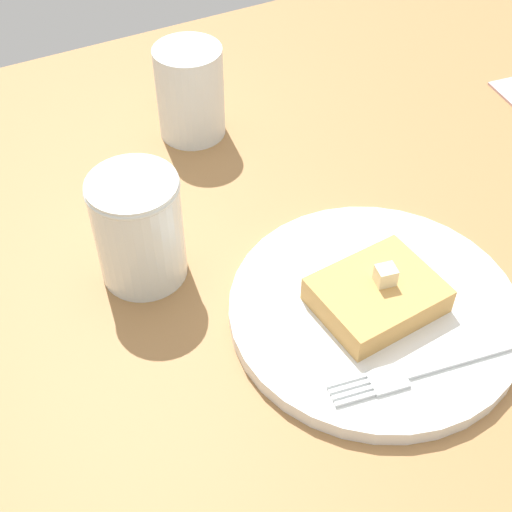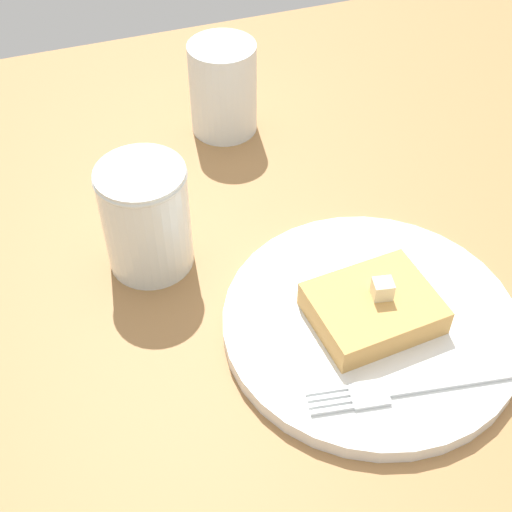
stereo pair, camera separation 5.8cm
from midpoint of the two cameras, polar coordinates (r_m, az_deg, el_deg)
name	(u,v)px [view 1 (the left image)]	position (r cm, az deg, el deg)	size (l,w,h in cm)	color
table_surface	(453,322)	(61.66, 12.91, -5.32)	(112.43, 112.43, 1.85)	#9E7041
plate	(374,309)	(59.11, 6.70, -4.42)	(24.00, 24.00, 1.43)	white
toast_slice_center	(377,295)	(57.74, 6.85, -3.28)	(7.70, 9.60, 2.39)	tan
butter_pat_primary	(386,275)	(56.58, 7.48, -1.69)	(1.56, 1.40, 1.56)	#F3E6B6
fork	(416,371)	(54.79, 9.76, -9.27)	(4.01, 16.02, 0.36)	silver
syrup_jar	(139,231)	(60.58, -12.05, 1.84)	(7.67, 7.67, 10.11)	#47190D
coffee_mug	(189,91)	(76.21, -7.58, 12.88)	(10.15, 7.01, 9.88)	silver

